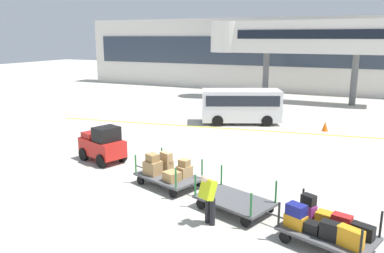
# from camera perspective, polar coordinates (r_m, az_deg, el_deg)

# --- Properties ---
(ground_plane) EXTENTS (120.00, 120.00, 0.00)m
(ground_plane) POSITION_cam_1_polar(r_m,az_deg,el_deg) (15.04, -0.80, -7.50)
(ground_plane) COLOR #B2ADA0
(apron_lead_line) EXTENTS (20.72, 3.26, 0.01)m
(apron_lead_line) POSITION_cam_1_polar(r_m,az_deg,el_deg) (22.99, 4.10, -0.22)
(apron_lead_line) COLOR yellow
(apron_lead_line) RESTS_ON ground_plane
(terminal_building) EXTENTS (46.86, 2.51, 7.11)m
(terminal_building) POSITION_cam_1_polar(r_m,az_deg,el_deg) (39.21, 15.81, 10.10)
(terminal_building) COLOR silver
(terminal_building) RESTS_ON ground_plane
(jet_bridge) EXTENTS (14.83, 3.00, 6.58)m
(jet_bridge) POSITION_cam_1_polar(r_m,az_deg,el_deg) (33.28, 14.22, 12.59)
(jet_bridge) COLOR silver
(jet_bridge) RESTS_ON ground_plane
(baggage_tug) EXTENTS (2.35, 1.79, 1.58)m
(baggage_tug) POSITION_cam_1_polar(r_m,az_deg,el_deg) (17.14, -13.06, -2.60)
(baggage_tug) COLOR red
(baggage_tug) RESTS_ON ground_plane
(baggage_cart_lead) EXTENTS (3.07, 2.08, 1.17)m
(baggage_cart_lead) POSITION_cam_1_polar(r_m,az_deg,el_deg) (14.09, -3.71, -6.59)
(baggage_cart_lead) COLOR #4C4C4F
(baggage_cart_lead) RESTS_ON ground_plane
(baggage_cart_middle) EXTENTS (3.07, 2.08, 1.10)m
(baggage_cart_middle) POSITION_cam_1_polar(r_m,az_deg,el_deg) (12.25, 6.25, -10.80)
(baggage_cart_middle) COLOR #4C4C4F
(baggage_cart_middle) RESTS_ON ground_plane
(baggage_cart_tail) EXTENTS (3.07, 2.08, 1.10)m
(baggage_cart_tail) POSITION_cam_1_polar(r_m,az_deg,el_deg) (10.79, 19.17, -13.82)
(baggage_cart_tail) COLOR #4C4C4F
(baggage_cart_tail) RESTS_ON ground_plane
(baggage_handler) EXTENTS (0.54, 0.55, 1.56)m
(baggage_handler) POSITION_cam_1_polar(r_m,az_deg,el_deg) (11.17, 2.42, -10.27)
(baggage_handler) COLOR black
(baggage_handler) RESTS_ON ground_plane
(shuttle_van) EXTENTS (5.16, 3.67, 2.10)m
(shuttle_van) POSITION_cam_1_polar(r_m,az_deg,el_deg) (24.19, 7.24, 3.35)
(shuttle_van) COLOR silver
(shuttle_van) RESTS_ON ground_plane
(safety_cone_near) EXTENTS (0.36, 0.36, 0.55)m
(safety_cone_near) POSITION_cam_1_polar(r_m,az_deg,el_deg) (23.43, 19.04, 0.02)
(safety_cone_near) COLOR #EA590F
(safety_cone_near) RESTS_ON ground_plane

